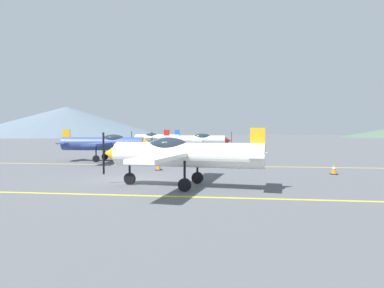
{
  "coord_description": "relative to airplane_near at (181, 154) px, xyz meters",
  "views": [
    {
      "loc": [
        4.66,
        -15.39,
        2.34
      ],
      "look_at": [
        0.85,
        14.0,
        1.2
      ],
      "focal_mm": 31.75,
      "sensor_mm": 36.0,
      "label": 1
    }
  ],
  "objects": [
    {
      "name": "ground_plane",
      "position": [
        -2.38,
        1.45,
        -1.39
      ],
      "size": [
        400.0,
        400.0,
        0.0
      ],
      "primitive_type": "plane",
      "color": "#54565B"
    },
    {
      "name": "apron_line_near",
      "position": [
        -2.38,
        -2.12,
        -1.38
      ],
      "size": [
        80.0,
        0.16,
        0.01
      ],
      "primitive_type": "cube",
      "color": "yellow",
      "rests_on": "ground_plane"
    },
    {
      "name": "apron_line_far",
      "position": [
        -2.38,
        8.6,
        -1.38
      ],
      "size": [
        80.0,
        0.16,
        0.01
      ],
      "primitive_type": "cube",
      "color": "yellow",
      "rests_on": "ground_plane"
    },
    {
      "name": "airplane_near",
      "position": [
        0.0,
        0.0,
        0.0
      ],
      "size": [
        7.19,
        8.25,
        2.47
      ],
      "color": "white",
      "rests_on": "ground_plane"
    },
    {
      "name": "airplane_mid",
      "position": [
        -7.7,
        11.27,
        0.0
      ],
      "size": [
        7.16,
        8.24,
        2.47
      ],
      "color": "#33478C",
      "rests_on": "ground_plane"
    },
    {
      "name": "airplane_far",
      "position": [
        -1.75,
        21.09,
        0.0
      ],
      "size": [
        7.17,
        8.24,
        2.47
      ],
      "color": "silver",
      "rests_on": "ground_plane"
    },
    {
      "name": "airplane_back",
      "position": [
        -8.57,
        30.99,
        0.0
      ],
      "size": [
        7.21,
        8.23,
        2.47
      ],
      "color": "silver",
      "rests_on": "ground_plane"
    },
    {
      "name": "car_sedan",
      "position": [
        -0.95,
        34.31,
        -0.54
      ],
      "size": [
        2.36,
        4.46,
        1.62
      ],
      "color": "white",
      "rests_on": "ground_plane"
    },
    {
      "name": "traffic_cone_front",
      "position": [
        -2.3,
        5.82,
        -1.1
      ],
      "size": [
        0.36,
        0.36,
        0.59
      ],
      "color": "black",
      "rests_on": "ground_plane"
    },
    {
      "name": "traffic_cone_side",
      "position": [
        7.54,
        5.08,
        -1.1
      ],
      "size": [
        0.36,
        0.36,
        0.59
      ],
      "color": "black",
      "rests_on": "ground_plane"
    },
    {
      "name": "hill_left",
      "position": [
        -69.79,
        123.67,
        4.99
      ],
      "size": [
        83.42,
        83.42,
        12.76
      ],
      "primitive_type": "cone",
      "color": "slate",
      "rests_on": "ground_plane"
    }
  ]
}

